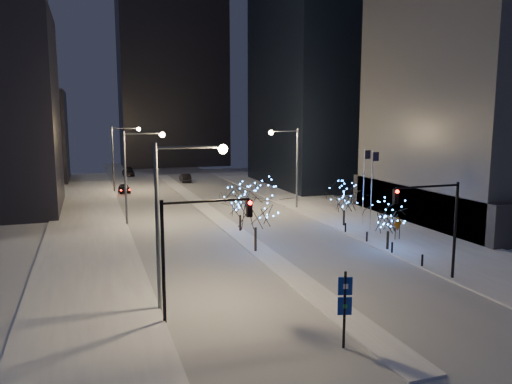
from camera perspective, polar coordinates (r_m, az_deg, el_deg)
name	(u,v)px	position (r m, az deg, el deg)	size (l,w,h in m)	color
ground	(325,302)	(32.24, 7.93, -12.32)	(160.00, 160.00, 0.00)	silver
road	(202,207)	(64.36, -6.15, -1.68)	(20.00, 130.00, 0.02)	#B1B7C0
median	(212,213)	(59.56, -5.10, -2.44)	(2.00, 80.00, 0.15)	white
east_sidewalk	(366,221)	(56.09, 12.51, -3.31)	(10.00, 90.00, 0.15)	white
west_sidewalk	(88,243)	(48.20, -18.64, -5.52)	(8.00, 90.00, 0.15)	white
filler_west_far	(12,136)	(97.67, -26.11, 5.72)	(18.00, 16.00, 16.00)	black
horizon_block	(172,75)	(120.83, -9.55, 13.04)	(24.00, 14.00, 42.00)	black
street_lamp_w_near	(175,202)	(29.64, -9.24, -1.16)	(4.40, 0.56, 10.00)	#595E66
street_lamp_w_mid	(135,164)	(54.27, -13.65, 3.12)	(4.40, 0.56, 10.00)	#595E66
street_lamp_w_far	(120,149)	(79.13, -15.31, 4.72)	(4.40, 0.56, 10.00)	#595E66
street_lamp_east	(290,158)	(61.81, 3.96, 3.94)	(3.90, 0.56, 10.00)	#595E66
traffic_signal_west	(191,238)	(28.15, -7.47, -5.26)	(5.26, 0.43, 7.00)	black
traffic_signal_east	(438,215)	(36.49, 20.04, -2.51)	(5.26, 0.43, 7.00)	black
flagpoles	(368,183)	(52.15, 12.70, 1.06)	(1.35, 2.60, 8.00)	silver
bollards	(379,242)	(45.23, 13.87, -5.55)	(0.16, 12.16, 0.90)	black
car_near	(124,188)	(78.10, -14.82, 0.39)	(1.60, 3.97, 1.35)	black
car_mid	(185,178)	(89.03, -8.09, 1.61)	(1.54, 4.42, 1.46)	black
car_far	(128,172)	(100.57, -14.39, 2.25)	(2.15, 5.30, 1.54)	black
holiday_tree_median_near	(256,206)	(41.85, -0.06, -1.61)	(6.51, 6.51, 6.11)	black
holiday_tree_median_far	(240,201)	(49.56, -1.83, -1.03)	(4.97, 4.97, 4.75)	black
holiday_tree_plaza_near	(389,217)	(44.17, 14.92, -2.77)	(4.06, 4.06, 4.34)	black
holiday_tree_plaza_far	(345,197)	(52.78, 10.08, -0.55)	(4.57, 4.57, 4.78)	black
wayfinding_sign	(345,302)	(25.54, 10.11, -12.23)	(0.70, 0.27, 3.98)	black
construction_sign	(398,226)	(48.18, 15.89, -3.74)	(1.20, 0.58, 2.14)	black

